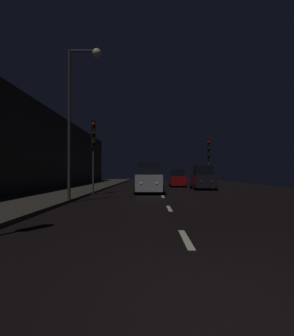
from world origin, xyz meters
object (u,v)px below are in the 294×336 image
object	(u,v)px
streetlamp_overhead	(78,102)
car_parked_right_far	(203,179)
car_distant_taillights	(177,179)
traffic_light_far_right	(208,153)
car_approaching_headlights	(149,179)
traffic_light_far_left	(93,140)

from	to	relation	value
streetlamp_overhead	car_parked_right_far	world-z (taller)	streetlamp_overhead
streetlamp_overhead	car_distant_taillights	distance (m)	20.11
traffic_light_far_right	car_approaching_headlights	size ratio (longest dim) A/B	1.06
traffic_light_far_right	car_distant_taillights	world-z (taller)	traffic_light_far_right
car_distant_taillights	traffic_light_far_left	bearing A→B (deg)	151.06
streetlamp_overhead	car_distant_taillights	bearing A→B (deg)	70.08
streetlamp_overhead	traffic_light_far_left	bearing A→B (deg)	92.17
traffic_light_far_right	car_approaching_headlights	world-z (taller)	traffic_light_far_right
streetlamp_overhead	car_distant_taillights	size ratio (longest dim) A/B	2.16
car_approaching_headlights	car_parked_right_far	xyz separation A→B (m)	(4.85, 5.52, -0.05)
streetlamp_overhead	car_parked_right_far	xyz separation A→B (m)	(8.51, 12.80, -4.20)
traffic_light_far_left	streetlamp_overhead	size ratio (longest dim) A/B	0.65
traffic_light_far_right	car_approaching_headlights	distance (m)	9.42
traffic_light_far_right	streetlamp_overhead	bearing A→B (deg)	-23.22
car_approaching_headlights	car_distant_taillights	xyz separation A→B (m)	(3.03, 11.18, -0.18)
traffic_light_far_right	car_approaching_headlights	xyz separation A→B (m)	(-5.65, -7.14, -2.40)
traffic_light_far_left	car_parked_right_far	size ratio (longest dim) A/B	1.22
streetlamp_overhead	traffic_light_far_right	bearing A→B (deg)	57.18
car_approaching_headlights	streetlamp_overhead	bearing A→B (deg)	-26.67
traffic_light_far_right	traffic_light_far_left	world-z (taller)	traffic_light_far_left
car_distant_taillights	car_parked_right_far	xyz separation A→B (m)	(1.82, -5.66, 0.14)
streetlamp_overhead	car_approaching_headlights	bearing A→B (deg)	63.33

